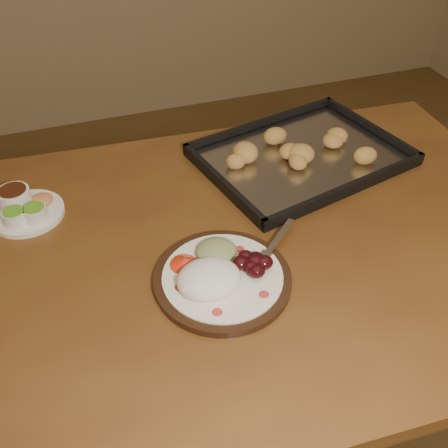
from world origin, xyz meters
name	(u,v)px	position (x,y,z in m)	size (l,w,h in m)	color
ground	(284,407)	(0.00, 0.00, 0.00)	(4.00, 4.00, 0.00)	brown
dining_table	(209,280)	(-0.23, 0.01, 0.65)	(1.55, 0.99, 0.75)	brown
dinner_plate	(220,275)	(-0.24, -0.09, 0.77)	(0.32, 0.26, 0.06)	black
condiment_saucer	(24,208)	(-0.57, 0.24, 0.77)	(0.16, 0.16, 0.05)	white
baking_tray	(302,155)	(0.09, 0.24, 0.77)	(0.55, 0.45, 0.05)	black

